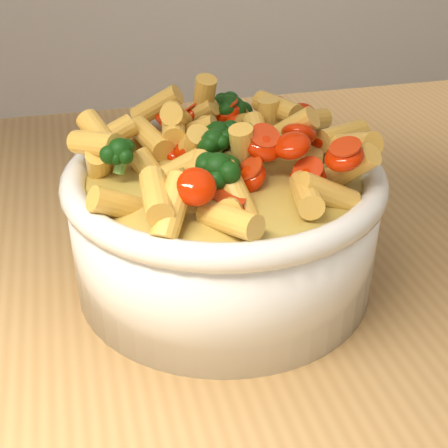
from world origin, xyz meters
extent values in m
cube|color=#AC804A|center=(0.00, 0.00, 0.88)|extent=(1.20, 0.80, 0.04)
cylinder|color=silver|center=(-0.07, -0.04, 0.95)|extent=(0.25, 0.25, 0.10)
ellipsoid|color=silver|center=(-0.07, -0.04, 0.92)|extent=(0.23, 0.23, 0.04)
torus|color=silver|center=(-0.07, -0.04, 1.00)|extent=(0.25, 0.25, 0.02)
ellipsoid|color=gold|center=(-0.07, -0.04, 1.00)|extent=(0.22, 0.22, 0.02)
camera|label=1|loc=(-0.18, -0.47, 1.21)|focal=50.00mm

